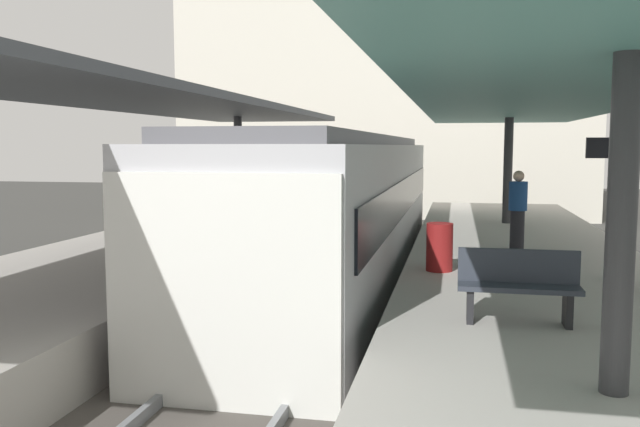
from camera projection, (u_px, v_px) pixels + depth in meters
ground_plane at (306, 327)px, 11.23m from camera, size 80.00×80.00×0.00m
platform_left at (102, 289)px, 11.94m from camera, size 4.40×28.00×1.00m
platform_right at (540, 310)px, 10.41m from camera, size 4.40×28.00×1.00m
track_ballast at (306, 322)px, 11.22m from camera, size 3.20×28.00×0.20m
rail_near_side at (265, 310)px, 11.34m from camera, size 0.08×28.00×0.14m
rail_far_side at (348, 314)px, 11.05m from camera, size 0.08×28.00×0.14m
commuter_train at (344, 207)px, 14.72m from camera, size 2.78×15.82×3.10m
canopy_left at (133, 100)px, 12.95m from camera, size 4.18×21.00×3.09m
canopy_right at (537, 100)px, 11.42m from camera, size 4.18×21.00×2.99m
platform_bench at (518, 284)px, 7.75m from camera, size 1.40×0.41×0.86m
platform_sign at (616, 176)px, 10.18m from camera, size 0.90×0.08×2.21m
litter_bin at (439, 247)px, 10.99m from camera, size 0.44×0.44×0.80m
passenger_mid_platform at (518, 209)px, 13.14m from camera, size 0.36×0.36×1.59m
station_building_backdrop at (385, 93)px, 30.32m from camera, size 18.00×6.00×11.00m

